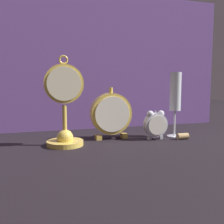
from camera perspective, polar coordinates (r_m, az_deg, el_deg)
ground_plane at (r=0.84m, az=1.63°, el=-7.45°), size 4.00×4.00×0.00m
fabric_backdrop_drape at (r=1.13m, az=-3.75°, el=11.48°), size 1.22×0.01×0.60m
pocket_watch_on_stand at (r=0.82m, az=-10.80°, el=-0.54°), size 0.13×0.12×0.29m
alarm_clock_twin_bell at (r=0.92m, az=9.92°, el=-2.60°), size 0.08×0.03×0.11m
mantel_clock_silver at (r=0.91m, az=-0.15°, el=-0.49°), size 0.15×0.04×0.19m
champagne_flute at (r=0.97m, az=14.25°, el=3.56°), size 0.06×0.06×0.24m
wine_cork at (r=0.95m, az=15.84°, el=-5.35°), size 0.04×0.02×0.02m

